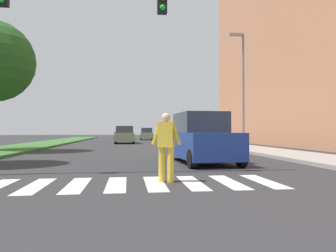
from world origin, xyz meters
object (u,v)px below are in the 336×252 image
pedestrian_performer (166,144)px  sedan_midblock (125,135)px  traffic_light_gantry (0,19)px  street_lamp_right (242,80)px  sedan_distant (147,134)px  sedan_far_horizon (121,133)px  suv_crossing (201,139)px

pedestrian_performer → sedan_midblock: bearing=92.9°
traffic_light_gantry → sedan_midblock: (3.20, 22.70, -3.53)m
street_lamp_right → pedestrian_performer: size_ratio=4.44×
traffic_light_gantry → sedan_distant: 35.69m
sedan_midblock → sedan_far_horizon: size_ratio=1.08×
sedan_distant → traffic_light_gantry: bearing=-99.9°
pedestrian_performer → traffic_light_gantry: bearing=160.7°
traffic_light_gantry → sedan_far_horizon: 44.31m
sedan_distant → sedan_far_horizon: sedan_far_horizon is taller
traffic_light_gantry → sedan_distant: (6.10, 34.99, -3.56)m
suv_crossing → sedan_midblock: (-3.18, 19.63, -0.13)m
pedestrian_performer → sedan_midblock: (-1.24, 24.25, -0.14)m
pedestrian_performer → sedan_midblock: 24.29m
suv_crossing → sedan_distant: (-0.28, 31.92, -0.16)m
traffic_light_gantry → pedestrian_performer: 5.80m
street_lamp_right → pedestrian_performer: street_lamp_right is taller
street_lamp_right → sedan_distant: (-4.81, 24.27, -3.82)m
suv_crossing → sedan_distant: size_ratio=1.09×
suv_crossing → sedan_distant: suv_crossing is taller
suv_crossing → sedan_far_horizon: (-3.98, 41.04, -0.12)m
street_lamp_right → sedan_midblock: bearing=122.8°
suv_crossing → sedan_far_horizon: 41.23m
pedestrian_performer → sedan_distant: pedestrian_performer is taller
sedan_midblock → street_lamp_right: bearing=-57.2°
suv_crossing → street_lamp_right: bearing=59.4°
pedestrian_performer → suv_crossing: size_ratio=0.36×
sedan_distant → suv_crossing: bearing=-89.5°
pedestrian_performer → sedan_distant: bearing=87.4°
sedan_far_horizon → pedestrian_performer: bearing=-87.4°
street_lamp_right → sedan_midblock: 14.75m
street_lamp_right → suv_crossing: size_ratio=1.60×
suv_crossing → sedan_far_horizon: bearing=95.5°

